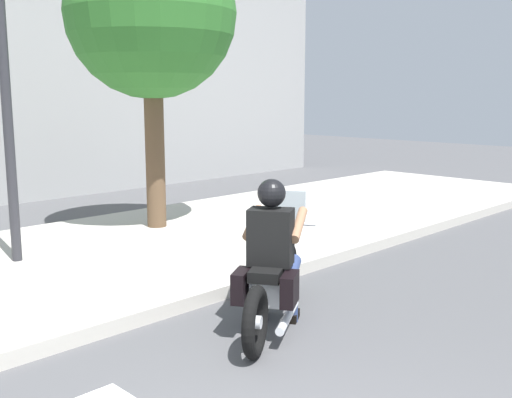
{
  "coord_description": "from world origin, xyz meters",
  "views": [
    {
      "loc": [
        -1.97,
        -2.0,
        2.17
      ],
      "look_at": [
        3.09,
        3.06,
        0.94
      ],
      "focal_mm": 42.23,
      "sensor_mm": 36.0,
      "label": 1
    }
  ],
  "objects_px": {
    "motorcycle": "(274,279)",
    "rider": "(272,243)",
    "street_lamp": "(3,52)",
    "tree_near_rack": "(151,15)"
  },
  "relations": [
    {
      "from": "motorcycle",
      "to": "tree_near_rack",
      "type": "distance_m",
      "value": 5.01
    },
    {
      "from": "motorcycle",
      "to": "street_lamp",
      "type": "relative_size",
      "value": 0.42
    },
    {
      "from": "rider",
      "to": "street_lamp",
      "type": "distance_m",
      "value": 4.05
    },
    {
      "from": "street_lamp",
      "to": "tree_near_rack",
      "type": "bearing_deg",
      "value": 9.46
    },
    {
      "from": "rider",
      "to": "tree_near_rack",
      "type": "xyz_separation_m",
      "value": [
        1.47,
        3.88,
        2.53
      ]
    },
    {
      "from": "motorcycle",
      "to": "rider",
      "type": "xyz_separation_m",
      "value": [
        -0.07,
        -0.04,
        0.36
      ]
    },
    {
      "from": "street_lamp",
      "to": "tree_near_rack",
      "type": "xyz_separation_m",
      "value": [
        2.4,
        0.4,
        0.67
      ]
    },
    {
      "from": "motorcycle",
      "to": "street_lamp",
      "type": "bearing_deg",
      "value": 106.16
    },
    {
      "from": "motorcycle",
      "to": "tree_near_rack",
      "type": "relative_size",
      "value": 0.4
    },
    {
      "from": "rider",
      "to": "tree_near_rack",
      "type": "height_order",
      "value": "tree_near_rack"
    }
  ]
}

